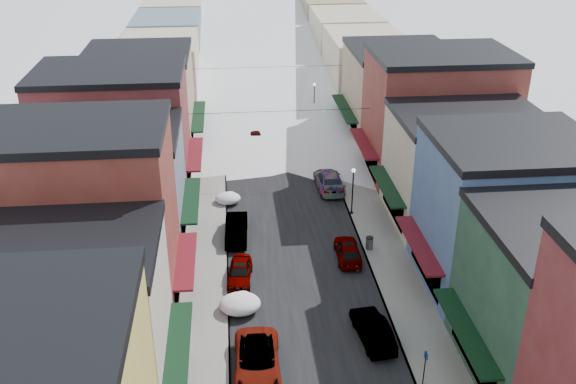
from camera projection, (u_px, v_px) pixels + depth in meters
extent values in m
cube|color=black|center=(266.00, 106.00, 77.84)|extent=(10.00, 160.00, 0.01)
cube|color=gray|center=(211.00, 108.00, 77.24)|extent=(3.20, 160.00, 0.15)
cube|color=gray|center=(320.00, 104.00, 78.37)|extent=(3.20, 160.00, 0.15)
cube|color=slate|center=(224.00, 107.00, 77.37)|extent=(0.10, 160.00, 0.15)
cube|color=slate|center=(307.00, 105.00, 78.24)|extent=(0.10, 160.00, 0.15)
cube|color=beige|center=(64.00, 329.00, 32.25)|extent=(10.00, 8.00, 9.00)
cube|color=black|center=(49.00, 247.00, 30.16)|extent=(10.20, 8.20, 0.50)
cube|color=black|center=(178.00, 342.00, 33.30)|extent=(1.20, 6.80, 0.15)
cube|color=maroon|center=(81.00, 226.00, 38.70)|extent=(11.00, 8.00, 12.00)
cube|color=black|center=(65.00, 129.00, 35.96)|extent=(11.20, 8.20, 0.50)
cube|color=maroon|center=(186.00, 260.00, 40.46)|extent=(1.20, 6.80, 0.15)
cube|color=slate|center=(113.00, 191.00, 47.12)|extent=(10.00, 9.00, 8.50)
cube|color=black|center=(106.00, 133.00, 45.14)|extent=(10.20, 9.20, 0.50)
cube|color=black|center=(191.00, 200.00, 48.06)|extent=(1.20, 7.65, 0.15)
cube|color=maroon|center=(116.00, 135.00, 54.64)|extent=(12.00, 9.00, 10.50)
cube|color=black|center=(108.00, 71.00, 52.22)|extent=(12.20, 9.20, 0.50)
cube|color=maroon|center=(195.00, 154.00, 56.11)|extent=(1.20, 7.65, 0.15)
cube|color=tan|center=(141.00, 103.00, 63.89)|extent=(10.00, 11.00, 9.50)
cube|color=black|center=(136.00, 53.00, 61.69)|extent=(10.20, 11.20, 0.50)
cube|color=black|center=(198.00, 116.00, 65.05)|extent=(1.20, 9.35, 0.15)
cube|color=#1F402F|center=(571.00, 305.00, 34.07)|extent=(10.00, 9.00, 9.00)
cube|color=black|center=(466.00, 331.00, 34.16)|extent=(1.20, 7.65, 0.15)
cube|color=#3D5C8A|center=(505.00, 217.00, 41.90)|extent=(10.00, 9.00, 10.00)
cube|color=black|center=(517.00, 142.00, 39.59)|extent=(10.20, 9.20, 0.50)
cube|color=maroon|center=(419.00, 244.00, 42.21)|extent=(1.20, 7.65, 0.15)
cube|color=#BBB296|center=(464.00, 171.00, 50.32)|extent=(11.00, 9.00, 8.50)
cube|color=black|center=(471.00, 116.00, 48.34)|extent=(11.20, 9.20, 0.50)
cube|color=black|center=(387.00, 186.00, 50.26)|extent=(1.20, 7.65, 0.15)
cube|color=maroon|center=(437.00, 117.00, 57.86)|extent=(12.00, 9.00, 11.00)
cube|color=black|center=(444.00, 54.00, 55.34)|extent=(12.20, 9.20, 0.50)
cube|color=maroon|center=(364.00, 144.00, 58.31)|extent=(1.20, 7.65, 0.15)
cube|color=#948061|center=(398.00, 95.00, 67.16)|extent=(10.00, 11.00, 9.00)
cube|color=black|center=(401.00, 50.00, 65.07)|extent=(10.20, 11.20, 0.50)
cube|color=black|center=(344.00, 108.00, 67.25)|extent=(1.20, 9.35, 0.15)
cube|color=gray|center=(160.00, 72.00, 76.80)|extent=(9.00, 13.00, 8.00)
cube|color=gray|center=(366.00, 67.00, 78.94)|extent=(9.00, 13.00, 8.00)
cube|color=gray|center=(169.00, 45.00, 89.32)|extent=(9.00, 13.00, 8.00)
cube|color=gray|center=(346.00, 41.00, 91.46)|extent=(9.00, 13.00, 8.00)
cube|color=gray|center=(175.00, 25.00, 101.83)|extent=(9.00, 13.00, 8.00)
cube|color=gray|center=(330.00, 22.00, 103.98)|extent=(9.00, 13.00, 8.00)
cube|color=gray|center=(180.00, 9.00, 114.35)|extent=(9.00, 13.00, 8.00)
cube|color=gray|center=(318.00, 7.00, 116.50)|extent=(9.00, 13.00, 8.00)
cylinder|color=black|center=(279.00, 111.00, 57.23)|extent=(16.40, 0.04, 0.04)
cylinder|color=black|center=(268.00, 67.00, 70.64)|extent=(16.40, 0.04, 0.04)
imported|color=silver|center=(257.00, 361.00, 35.59)|extent=(2.71, 5.58, 1.53)
imported|color=gray|center=(240.00, 272.00, 43.86)|extent=(1.99, 4.05, 1.33)
imported|color=black|center=(236.00, 229.00, 48.97)|extent=(1.86, 4.77, 1.55)
imported|color=#9C9DA4|center=(232.00, 129.00, 68.60)|extent=(2.53, 5.69, 1.62)
imported|color=black|center=(373.00, 329.00, 38.13)|extent=(2.09, 4.68, 1.49)
imported|color=#97989F|center=(348.00, 250.00, 46.34)|extent=(1.86, 4.29, 1.44)
imported|color=black|center=(329.00, 180.00, 56.86)|extent=(2.29, 5.54, 1.60)
imported|color=#ADB1B5|center=(255.00, 138.00, 66.45)|extent=(1.96, 4.16, 1.38)
imported|color=#BABABC|center=(280.00, 89.00, 81.75)|extent=(2.36, 5.11, 1.42)
cylinder|color=black|center=(424.00, 368.00, 34.27)|extent=(0.06, 0.06, 2.33)
cube|color=navy|center=(426.00, 356.00, 33.90)|extent=(0.13, 0.31, 0.42)
cylinder|color=#545759|center=(369.00, 243.00, 47.42)|extent=(0.52, 0.52, 0.91)
cylinder|color=black|center=(370.00, 238.00, 47.21)|extent=(0.56, 0.56, 0.06)
cylinder|color=black|center=(351.00, 213.00, 52.67)|extent=(0.28, 0.28, 0.09)
cylinder|color=black|center=(352.00, 193.00, 51.87)|extent=(0.11, 0.11, 3.70)
sphere|color=white|center=(354.00, 170.00, 51.00)|extent=(0.33, 0.33, 0.33)
cylinder|color=black|center=(314.00, 117.00, 73.73)|extent=(0.28, 0.28, 0.09)
cylinder|color=black|center=(314.00, 102.00, 72.91)|extent=(0.11, 0.11, 3.80)
sphere|color=white|center=(314.00, 84.00, 72.02)|extent=(0.34, 0.34, 0.34)
ellipsoid|color=white|center=(240.00, 304.00, 40.72)|extent=(2.66, 2.25, 1.12)
ellipsoid|color=white|center=(243.00, 296.00, 41.93)|extent=(1.14, 1.02, 0.57)
ellipsoid|color=white|center=(228.00, 198.00, 54.42)|extent=(2.17, 1.83, 0.92)
ellipsoid|color=white|center=(230.00, 194.00, 55.61)|extent=(0.93, 0.83, 0.46)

